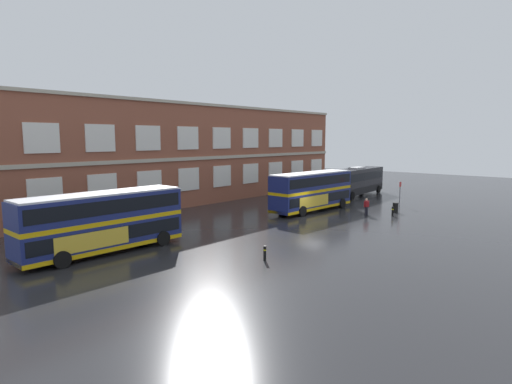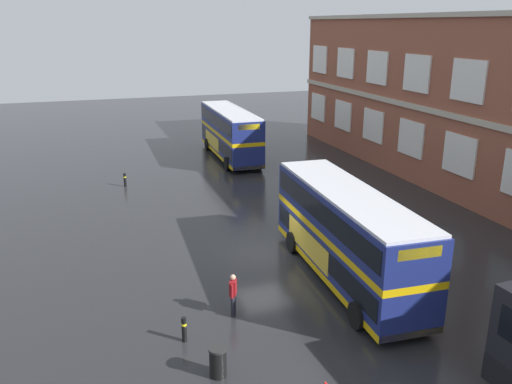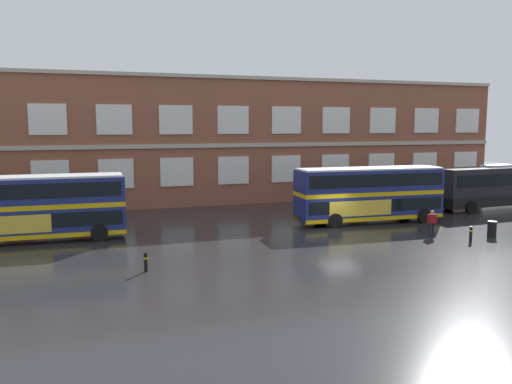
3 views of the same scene
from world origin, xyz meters
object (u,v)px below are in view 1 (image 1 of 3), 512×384
Objects in this scene: bus_stand_flag at (400,191)px; safety_bollard_west at (393,211)px; waiting_passenger at (366,206)px; double_decker_middle at (312,191)px; touring_coach at (356,181)px; station_litter_bin at (395,207)px; double_decker_near at (103,221)px; safety_bollard_east at (265,253)px.

bus_stand_flag is 2.84× the size of safety_bollard_west.
bus_stand_flag reaches higher than waiting_passenger.
double_decker_middle reaches higher than touring_coach.
waiting_passenger is 3.82m from station_litter_bin.
bus_stand_flag is at bearing 17.65° from station_litter_bin.
waiting_passenger is (-12.57, -7.70, -0.98)m from touring_coach.
double_decker_near is 4.09× the size of bus_stand_flag.
safety_bollard_west is at bearing -60.59° from waiting_passenger.
safety_bollard_east is at bearing -177.72° from station_litter_bin.
touring_coach is at bearing 8.78° from double_decker_middle.
double_decker_near and double_decker_middle have the same top height.
waiting_passenger is 1.65× the size of station_litter_bin.
station_litter_bin is (4.84, -7.07, -1.63)m from double_decker_middle.
double_decker_near is 10.73× the size of station_litter_bin.
waiting_passenger is 8.27m from bus_stand_flag.
double_decker_near reaches higher than touring_coach.
safety_bollard_west is at bearing -162.82° from bus_stand_flag.
bus_stand_flag is at bearing -119.34° from touring_coach.
touring_coach reaches higher than station_litter_bin.
bus_stand_flag is (8.24, -0.01, 0.70)m from waiting_passenger.
double_decker_middle is 0.92× the size of touring_coach.
station_litter_bin is 2.35m from safety_bollard_west.
touring_coach is 11.78× the size of station_litter_bin.
double_decker_middle is at bearing 108.49° from safety_bollard_west.
station_litter_bin is (3.48, -1.52, -0.41)m from waiting_passenger.
double_decker_near is 0.99× the size of double_decker_middle.
touring_coach is at bearing 60.66° from bus_stand_flag.
waiting_passenger is at bearing 156.37° from station_litter_bin.
safety_bollard_west is (-2.25, -0.65, -0.03)m from station_litter_bin.
station_litter_bin is at bearing 2.28° from safety_bollard_east.
double_decker_near reaches higher than station_litter_bin.
waiting_passenger is (24.35, -6.85, -1.22)m from double_decker_near.
double_decker_middle is (23.00, -1.30, 0.00)m from double_decker_near.
double_decker_near is at bearing 163.26° from station_litter_bin.
waiting_passenger is at bearing -76.26° from double_decker_middle.
double_decker_middle reaches higher than bus_stand_flag.
safety_bollard_west is at bearing 0.66° from safety_bollard_east.
safety_bollard_west and safety_bollard_east have the same top height.
safety_bollard_east is at bearing -155.34° from double_decker_middle.
double_decker_middle is at bearing -3.24° from double_decker_near.
double_decker_near is 23.04m from double_decker_middle.
safety_bollard_east is at bearing -58.47° from double_decker_near.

